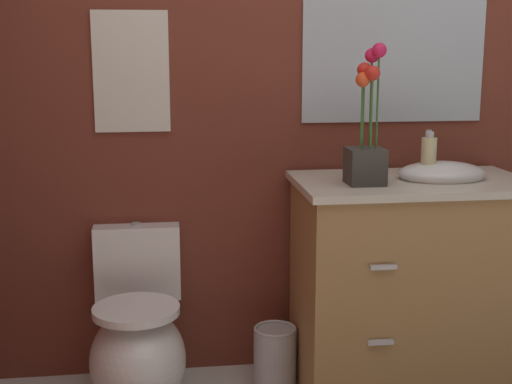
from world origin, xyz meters
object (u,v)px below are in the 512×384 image
toilet (138,345)px  trash_bin (275,357)px  flower_vase (366,141)px  soap_bottle (429,158)px  wall_mirror (395,39)px  vanity_cabinet (409,283)px  wall_poster (131,72)px

toilet → trash_bin: bearing=3.7°
flower_vase → soap_bottle: 0.29m
soap_bottle → wall_mirror: bearing=100.6°
vanity_cabinet → wall_poster: 1.44m
toilet → soap_bottle: soap_bottle is taller
toilet → trash_bin: 0.58m
trash_bin → wall_poster: bearing=157.7°
toilet → vanity_cabinet: (1.11, -0.03, 0.22)m
flower_vase → wall_mirror: (0.22, 0.36, 0.39)m
wall_mirror → soap_bottle: bearing=-79.4°
trash_bin → wall_mirror: size_ratio=0.34×
soap_bottle → wall_mirror: wall_mirror is taller
flower_vase → wall_poster: bearing=157.9°
toilet → vanity_cabinet: bearing=-1.4°
toilet → soap_bottle: bearing=-1.7°
flower_vase → trash_bin: flower_vase is taller
wall_mirror → vanity_cabinet: bearing=-89.5°
soap_bottle → wall_poster: wall_poster is taller
vanity_cabinet → wall_mirror: 1.03m
toilet → soap_bottle: 1.38m
flower_vase → trash_bin: bearing=158.2°
vanity_cabinet → wall_mirror: (-0.00, 0.29, 0.99)m
toilet → wall_poster: bearing=90.0°
wall_poster → wall_mirror: (1.11, 0.00, 0.13)m
wall_poster → vanity_cabinet: bearing=-14.8°
vanity_cabinet → trash_bin: bearing=173.5°
trash_bin → wall_mirror: (0.55, 0.23, 1.31)m
trash_bin → wall_mirror: bearing=22.9°
trash_bin → soap_bottle: bearing=-6.8°
toilet → flower_vase: (0.89, -0.09, 0.82)m
flower_vase → vanity_cabinet: bearing=17.2°
trash_bin → flower_vase: bearing=-21.8°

